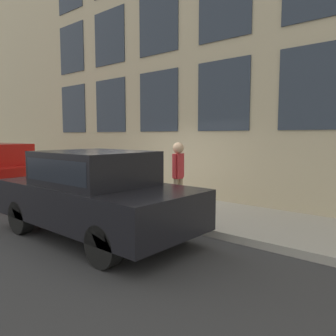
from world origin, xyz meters
The scene contains 6 objects.
ground_plane centered at (0.00, 0.00, 0.00)m, with size 80.00×80.00×0.00m, color #38383A.
sidewalk centered at (1.31, 0.00, 0.07)m, with size 2.62×60.00×0.15m.
building_facade centered at (2.77, 0.00, 5.66)m, with size 0.33×40.00×11.33m.
fire_hydrant centered at (0.66, -0.56, 0.55)m, with size 0.31×0.43×0.78m.
person centered at (0.84, -1.06, 1.17)m, with size 0.41×0.27×1.70m.
parked_car_charcoal_near centered at (-1.45, -0.79, 0.93)m, with size 1.97×4.34×1.71m.
Camera 1 is at (-5.34, -6.04, 2.02)m, focal length 35.00 mm.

